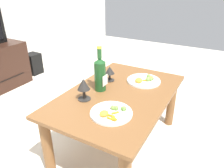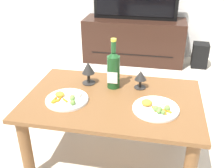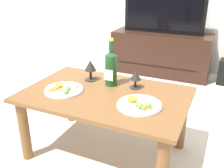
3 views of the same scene
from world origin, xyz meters
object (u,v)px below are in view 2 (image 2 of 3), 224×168
at_px(dinner_plate_right, 156,108).
at_px(wine_bottle, 113,68).
at_px(goblet_left, 88,69).
at_px(dining_table, 113,110).
at_px(floor_speaker, 200,55).
at_px(goblet_right, 141,77).
at_px(tv_stand, 134,41).
at_px(dinner_plate_left, 67,99).

bearing_deg(dinner_plate_right, wine_bottle, 141.68).
bearing_deg(dinner_plate_right, goblet_left, 151.76).
height_order(dining_table, floor_speaker, dining_table).
distance_m(dining_table, dinner_plate_right, 0.29).
distance_m(dining_table, goblet_left, 0.32).
relative_size(dining_table, goblet_right, 8.80).
distance_m(tv_stand, wine_bottle, 1.66).
xyz_separation_m(goblet_left, goblet_right, (0.35, -0.00, -0.02)).
relative_size(floor_speaker, dinner_plate_right, 1.08).
bearing_deg(dinner_plate_right, goblet_right, 114.78).
height_order(dining_table, goblet_right, goblet_right).
bearing_deg(floor_speaker, goblet_right, -107.55).
xyz_separation_m(tv_stand, wine_bottle, (0.05, -1.62, 0.34)).
bearing_deg(goblet_left, dinner_plate_right, -28.24).
relative_size(dining_table, floor_speaker, 3.72).
bearing_deg(goblet_right, dinner_plate_right, -65.22).
relative_size(dining_table, dinner_plate_left, 4.15).
height_order(dining_table, wine_bottle, wine_bottle).
height_order(goblet_left, dinner_plate_left, goblet_left).
bearing_deg(dinner_plate_left, tv_stand, 84.12).
relative_size(tv_stand, goblet_left, 7.85).
bearing_deg(dinner_plate_right, dinner_plate_left, -180.00).
bearing_deg(dining_table, floor_speaker, 67.22).
distance_m(goblet_left, dinner_plate_right, 0.53).
distance_m(floor_speaker, dinner_plate_left, 2.09).
bearing_deg(dinner_plate_left, floor_speaker, 61.37).
bearing_deg(goblet_right, dining_table, -132.73).
bearing_deg(floor_speaker, dining_table, -110.15).
distance_m(dining_table, floor_speaker, 1.88).
bearing_deg(tv_stand, floor_speaker, -2.93).
height_order(tv_stand, dinner_plate_left, tv_stand).
relative_size(tv_stand, dinner_plate_left, 4.68).
height_order(dining_table, dinner_plate_left, dinner_plate_left).
relative_size(goblet_right, dinner_plate_right, 0.46).
relative_size(goblet_left, goblet_right, 1.27).
bearing_deg(dinner_plate_right, tv_stand, 100.34).
relative_size(tv_stand, floor_speaker, 4.20).
distance_m(floor_speaker, goblet_left, 1.86).
bearing_deg(floor_speaker, dinner_plate_left, -115.99).
bearing_deg(wine_bottle, floor_speaker, 64.71).
xyz_separation_m(tv_stand, goblet_left, (-0.12, -1.60, 0.31)).
xyz_separation_m(tv_stand, dinner_plate_right, (0.34, -1.85, 0.22)).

